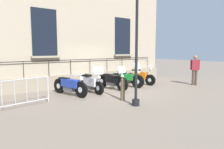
# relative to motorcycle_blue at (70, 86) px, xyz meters

# --- Properties ---
(ground_plane) EXTENTS (60.00, 60.00, 0.00)m
(ground_plane) POSITION_rel_motorcycle_blue_xyz_m (0.01, 2.33, -0.45)
(ground_plane) COLOR gray
(building_facade) EXTENTS (0.82, 11.98, 7.50)m
(building_facade) POSITION_rel_motorcycle_blue_xyz_m (-2.33, 2.33, 3.19)
(building_facade) COLOR tan
(building_facade) RESTS_ON ground_plane
(motorcycle_blue) EXTENTS (2.22, 0.73, 1.02)m
(motorcycle_blue) POSITION_rel_motorcycle_blue_xyz_m (0.00, 0.00, 0.00)
(motorcycle_blue) COLOR black
(motorcycle_blue) RESTS_ON ground_plane
(motorcycle_white) EXTENTS (2.00, 0.67, 1.32)m
(motorcycle_white) POSITION_rel_motorcycle_blue_xyz_m (0.05, 1.10, -0.00)
(motorcycle_white) COLOR black
(motorcycle_white) RESTS_ON ground_plane
(motorcycle_black) EXTENTS (2.18, 0.62, 1.27)m
(motorcycle_black) POSITION_rel_motorcycle_blue_xyz_m (0.08, 2.40, 0.02)
(motorcycle_black) COLOR black
(motorcycle_black) RESTS_ON ground_plane
(motorcycle_green) EXTENTS (2.13, 0.93, 1.37)m
(motorcycle_green) POSITION_rel_motorcycle_blue_xyz_m (-0.04, 3.54, 0.01)
(motorcycle_green) COLOR black
(motorcycle_green) RESTS_ON ground_plane
(motorcycle_orange) EXTENTS (2.05, 0.69, 1.16)m
(motorcycle_orange) POSITION_rel_motorcycle_blue_xyz_m (-0.17, 4.75, -0.01)
(motorcycle_orange) COLOR black
(motorcycle_orange) RESTS_ON ground_plane
(lamppost) EXTENTS (0.33, 1.03, 4.67)m
(lamppost) POSITION_rel_motorcycle_blue_xyz_m (3.13, 1.11, 2.69)
(lamppost) COLOR black
(lamppost) RESTS_ON ground_plane
(crowd_barrier) EXTENTS (0.36, 2.18, 1.05)m
(crowd_barrier) POSITION_rel_motorcycle_blue_xyz_m (0.74, -2.31, 0.12)
(crowd_barrier) COLOR #B7B7BF
(crowd_barrier) RESTS_ON ground_plane
(bollard) EXTENTS (0.18, 0.18, 0.93)m
(bollard) POSITION_rel_motorcycle_blue_xyz_m (2.22, 1.26, 0.02)
(bollard) COLOR brown
(bollard) RESTS_ON ground_plane
(pedestrian_standing) EXTENTS (0.43, 0.40, 1.75)m
(pedestrian_standing) POSITION_rel_motorcycle_blue_xyz_m (2.03, 7.02, 0.55)
(pedestrian_standing) COLOR #47382D
(pedestrian_standing) RESTS_ON ground_plane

